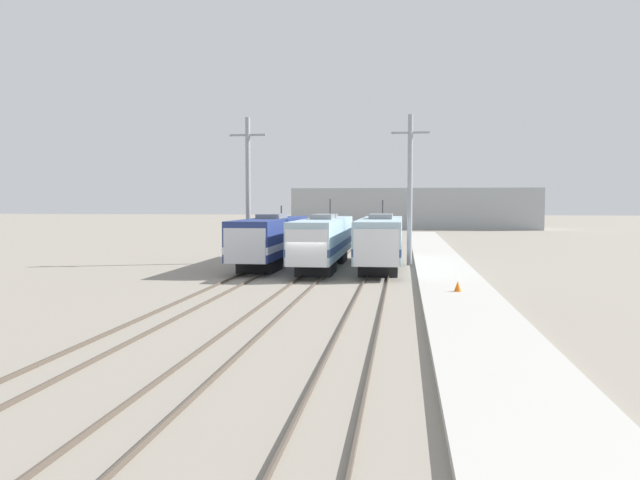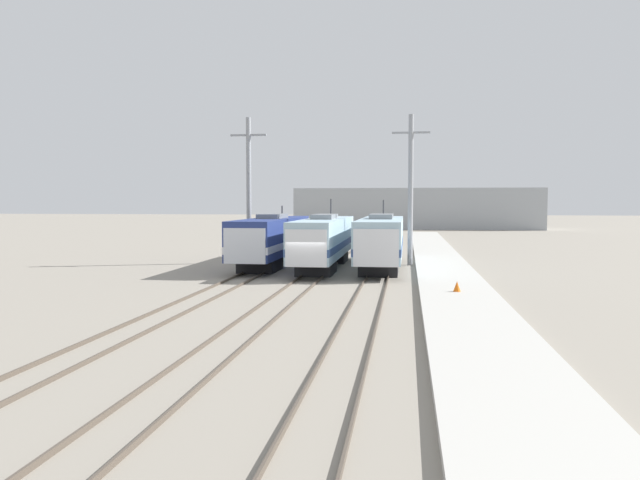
{
  "view_description": "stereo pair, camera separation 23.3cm",
  "coord_description": "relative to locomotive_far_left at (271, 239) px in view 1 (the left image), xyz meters",
  "views": [
    {
      "loc": [
        5.93,
        -38.69,
        4.99
      ],
      "look_at": [
        0.47,
        2.08,
        2.46
      ],
      "focal_mm": 35.0,
      "sensor_mm": 36.0,
      "label": 1
    },
    {
      "loc": [
        6.16,
        -38.66,
        4.99
      ],
      "look_at": [
        0.47,
        2.08,
        2.46
      ],
      "focal_mm": 35.0,
      "sensor_mm": 36.0,
      "label": 2
    }
  ],
  "objects": [
    {
      "name": "ground_plane",
      "position": [
        4.28,
        -8.69,
        -2.09
      ],
      "size": [
        400.0,
        400.0,
        0.0
      ],
      "primitive_type": "plane",
      "color": "gray"
    },
    {
      "name": "rail_pair_far_left",
      "position": [
        0.0,
        -8.69,
        -2.01
      ],
      "size": [
        1.51,
        120.0,
        0.15
      ],
      "color": "#4C4238",
      "rests_on": "ground_plane"
    },
    {
      "name": "rail_pair_center",
      "position": [
        4.28,
        -8.69,
        -2.01
      ],
      "size": [
        1.51,
        120.0,
        0.15
      ],
      "color": "#4C4238",
      "rests_on": "ground_plane"
    },
    {
      "name": "rail_pair_far_right",
      "position": [
        8.56,
        -8.69,
        -2.01
      ],
      "size": [
        1.51,
        120.0,
        0.15
      ],
      "color": "#4C4238",
      "rests_on": "ground_plane"
    },
    {
      "name": "locomotive_far_left",
      "position": [
        0.0,
        0.0,
        0.0
      ],
      "size": [
        3.07,
        17.25,
        4.66
      ],
      "color": "black",
      "rests_on": "ground_plane"
    },
    {
      "name": "locomotive_center",
      "position": [
        4.28,
        -1.11,
        0.0
      ],
      "size": [
        2.87,
        17.76,
        5.23
      ],
      "color": "#232326",
      "rests_on": "ground_plane"
    },
    {
      "name": "locomotive_far_right",
      "position": [
        8.56,
        -0.98,
        0.02
      ],
      "size": [
        3.12,
        16.71,
        5.13
      ],
      "color": "#232326",
      "rests_on": "ground_plane"
    },
    {
      "name": "catenary_tower_left",
      "position": [
        -2.3,
        2.05,
        3.97
      ],
      "size": [
        2.95,
        0.4,
        11.78
      ],
      "color": "gray",
      "rests_on": "ground_plane"
    },
    {
      "name": "catenary_tower_right",
      "position": [
        10.71,
        2.05,
        3.97
      ],
      "size": [
        2.95,
        0.4,
        11.78
      ],
      "color": "gray",
      "rests_on": "ground_plane"
    },
    {
      "name": "platform",
      "position": [
        13.13,
        -8.69,
        -1.95
      ],
      "size": [
        4.0,
        120.0,
        0.28
      ],
      "color": "#B7B5AD",
      "rests_on": "ground_plane"
    },
    {
      "name": "traffic_cone",
      "position": [
        13.07,
        -14.19,
        -1.54
      ],
      "size": [
        0.39,
        0.39,
        0.54
      ],
      "color": "orange",
      "rests_on": "platform"
    },
    {
      "name": "depot_building",
      "position": [
        12.2,
        70.94,
        1.64
      ],
      "size": [
        44.64,
        12.17,
        7.46
      ],
      "color": "#9EA3A8",
      "rests_on": "ground_plane"
    }
  ]
}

